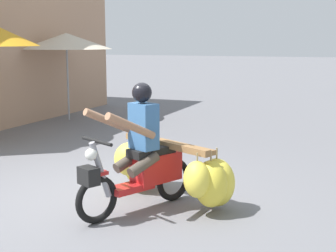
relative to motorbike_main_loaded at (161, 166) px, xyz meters
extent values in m
plane|color=slate|center=(-0.92, -0.12, -0.49)|extent=(120.00, 120.00, 0.00)
torus|color=black|center=(-0.40, -0.95, -0.21)|extent=(0.32, 0.54, 0.56)
torus|color=black|center=(0.13, 0.13, -0.21)|extent=(0.32, 0.54, 0.56)
cube|color=red|center=(-0.18, -0.50, -0.17)|extent=(0.46, 0.61, 0.08)
cube|color=red|center=(0.00, -0.14, 0.01)|extent=(0.53, 0.70, 0.36)
cube|color=black|center=(-0.04, -0.21, 0.23)|extent=(0.50, 0.65, 0.10)
cylinder|color=gray|center=(-0.37, -0.89, 0.13)|extent=(0.19, 0.28, 0.69)
cylinder|color=black|center=(-0.39, -0.93, 0.47)|extent=(0.52, 0.28, 0.04)
sphere|color=silver|center=(-0.42, -1.00, 0.33)|extent=(0.14, 0.14, 0.14)
cube|color=black|center=(-0.44, -1.04, 0.09)|extent=(0.29, 0.25, 0.20)
cube|color=red|center=(-0.40, -0.95, 0.09)|extent=(0.21, 0.30, 0.04)
cube|color=olive|center=(0.06, 0.00, 0.29)|extent=(1.39, 0.75, 0.08)
cube|color=olive|center=(0.14, 0.16, 0.26)|extent=(1.25, 0.66, 0.06)
ellipsoid|color=gold|center=(-0.52, 0.40, -0.12)|extent=(0.54, 0.53, 0.59)
cylinder|color=#998459|center=(-0.52, 0.40, 0.22)|extent=(0.02, 0.02, 0.15)
ellipsoid|color=yellow|center=(-0.56, 0.21, -0.02)|extent=(0.57, 0.55, 0.46)
cylinder|color=#998459|center=(-0.56, 0.21, 0.24)|extent=(0.02, 0.02, 0.12)
ellipsoid|color=yellow|center=(-0.41, 0.25, -0.03)|extent=(0.57, 0.54, 0.48)
cylinder|color=#998459|center=(-0.41, 0.25, 0.24)|extent=(0.02, 0.02, 0.13)
ellipsoid|color=yellow|center=(0.75, -0.03, -0.13)|extent=(0.62, 0.59, 0.60)
cylinder|color=#998459|center=(0.75, -0.03, 0.22)|extent=(0.02, 0.02, 0.16)
ellipsoid|color=yellow|center=(0.61, -0.36, -0.02)|extent=(0.47, 0.47, 0.44)
cylinder|color=#998459|center=(0.61, -0.36, 0.23)|extent=(0.02, 0.02, 0.13)
ellipsoid|color=yellow|center=(0.74, -0.22, -0.10)|extent=(0.50, 0.48, 0.57)
cylinder|color=#998459|center=(0.74, -0.22, 0.23)|extent=(0.02, 0.02, 0.15)
ellipsoid|color=yellow|center=(-0.38, 0.53, -0.05)|extent=(0.53, 0.49, 0.50)
cylinder|color=#998459|center=(-0.38, 0.53, 0.24)|extent=(0.02, 0.02, 0.13)
cube|color=#386699|center=(-0.09, -0.32, 0.56)|extent=(0.40, 0.35, 0.56)
sphere|color=black|center=(-0.10, -0.33, 0.97)|extent=(0.24, 0.24, 0.24)
cylinder|color=#9E7051|center=(-0.06, -0.71, 0.62)|extent=(0.35, 0.70, 0.39)
cylinder|color=#9E7051|center=(-0.42, -0.54, 0.62)|extent=(0.44, 0.67, 0.39)
cylinder|color=#4C4238|center=(-0.02, -0.49, 0.13)|extent=(0.31, 0.45, 0.27)
cylinder|color=#4C4238|center=(-0.27, -0.36, 0.13)|extent=(0.31, 0.45, 0.27)
cylinder|color=#99999E|center=(-4.76, 5.16, 0.49)|extent=(0.05, 0.05, 1.96)
cone|color=beige|center=(-4.76, 5.16, 1.57)|extent=(2.34, 2.34, 0.41)
camera|label=1|loc=(2.32, -5.56, 1.58)|focal=51.73mm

